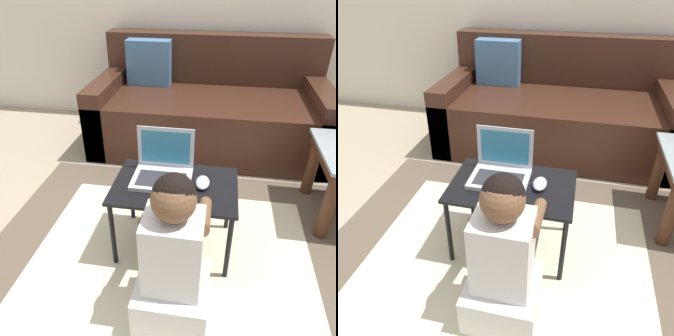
{
  "view_description": "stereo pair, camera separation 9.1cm",
  "coord_description": "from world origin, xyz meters",
  "views": [
    {
      "loc": [
        0.26,
        -1.27,
        1.31
      ],
      "look_at": [
        0.04,
        0.07,
        0.46
      ],
      "focal_mm": 35.0,
      "sensor_mm": 36.0,
      "label": 1
    },
    {
      "loc": [
        0.35,
        -1.25,
        1.31
      ],
      "look_at": [
        0.04,
        0.07,
        0.46
      ],
      "focal_mm": 35.0,
      "sensor_mm": 36.0,
      "label": 2
    }
  ],
  "objects": [
    {
      "name": "couch",
      "position": [
        0.18,
        1.31,
        0.29
      ],
      "size": [
        1.81,
        0.93,
        0.83
      ],
      "color": "#381E14",
      "rests_on": "ground_plane"
    },
    {
      "name": "laptop",
      "position": [
        0.02,
        0.08,
        0.44
      ],
      "size": [
        0.29,
        0.23,
        0.24
      ],
      "color": "#B7BCC6",
      "rests_on": "laptop_desk"
    },
    {
      "name": "ground_plane",
      "position": [
        0.0,
        0.0,
        0.0
      ],
      "size": [
        16.0,
        16.0,
        0.0
      ],
      "primitive_type": "plane",
      "color": "gray"
    },
    {
      "name": "computer_mouse",
      "position": [
        0.22,
        0.04,
        0.42
      ],
      "size": [
        0.07,
        0.11,
        0.04
      ],
      "color": "#B2B7C1",
      "rests_on": "laptop_desk"
    },
    {
      "name": "laptop_desk",
      "position": [
        0.09,
        0.02,
        0.36
      ],
      "size": [
        0.6,
        0.4,
        0.4
      ],
      "color": "black",
      "rests_on": "ground_plane"
    },
    {
      "name": "area_rug",
      "position": [
        0.09,
        -0.18,
        0.0
      ],
      "size": [
        2.0,
        1.85,
        0.01
      ],
      "color": "brown",
      "rests_on": "ground_plane"
    },
    {
      "name": "person_seated",
      "position": [
        0.14,
        -0.37,
        0.31
      ],
      "size": [
        0.3,
        0.44,
        0.72
      ],
      "color": "silver",
      "rests_on": "ground_plane"
    }
  ]
}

